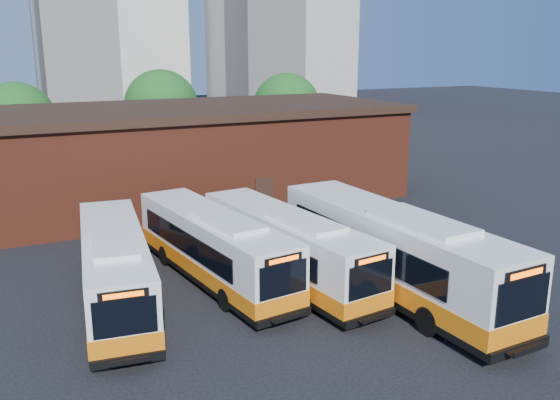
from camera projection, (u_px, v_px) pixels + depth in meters
name	position (u px, v px, depth m)	size (l,w,h in m)	color
ground	(340.00, 310.00, 23.57)	(220.00, 220.00, 0.00)	black
bus_west	(115.00, 271.00, 23.84)	(3.78, 11.73, 3.15)	white
bus_midwest	(214.00, 249.00, 26.30)	(3.85, 11.91, 3.20)	white
bus_mideast	(286.00, 249.00, 26.31)	(3.77, 11.92, 3.20)	white
bus_east	(393.00, 255.00, 24.83)	(3.43, 13.77, 3.72)	white
transit_worker	(451.00, 321.00, 20.68)	(0.63, 0.41, 1.72)	#121934
depot_building	(187.00, 152.00, 40.20)	(28.60, 12.60, 6.40)	maroon
tree_west	(17.00, 121.00, 46.09)	(6.00, 6.00, 7.65)	#382314
tree_mid	(161.00, 107.00, 52.79)	(6.56, 6.56, 8.36)	#382314
tree_east	(287.00, 107.00, 54.88)	(6.24, 6.24, 7.96)	#382314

